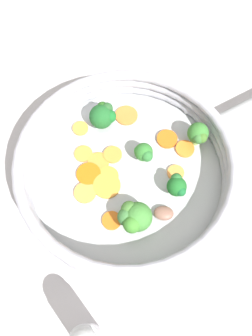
{
  "coord_description": "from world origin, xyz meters",
  "views": [
    {
      "loc": [
        -0.19,
        -0.15,
        0.54
      ],
      "look_at": [
        0.0,
        0.0,
        0.03
      ],
      "focal_mm": 35.0,
      "sensor_mm": 36.0,
      "label": 1
    }
  ],
  "objects": [
    {
      "name": "skillet_rivet_right",
      "position": [
        0.17,
        -0.01,
        0.02
      ],
      "size": [
        0.01,
        0.01,
        0.01
      ],
      "primitive_type": "sphere",
      "color": "#B5B1B8",
      "rests_on": "skillet"
    },
    {
      "name": "broccoli_floret_0",
      "position": [
        -0.06,
        -0.07,
        0.04
      ],
      "size": [
        0.05,
        0.05,
        0.05
      ],
      "color": "#8CAE5B",
      "rests_on": "skillet"
    },
    {
      "name": "broccoli_floret_3",
      "position": [
        0.05,
        0.09,
        0.04
      ],
      "size": [
        0.05,
        0.05,
        0.05
      ],
      "color": "#709859",
      "rests_on": "skillet"
    },
    {
      "name": "carrot_slice_0",
      "position": [
        -0.04,
        0.01,
        0.02
      ],
      "size": [
        0.06,
        0.06,
        0.0
      ],
      "primitive_type": "cylinder",
      "rotation": [
        0.0,
        0.0,
        3.59
      ],
      "color": "#F49A35",
      "rests_on": "skillet"
    },
    {
      "name": "ground_plane",
      "position": [
        0.0,
        0.0,
        0.0
      ],
      "size": [
        4.0,
        4.0,
        0.0
      ],
      "primitive_type": "plane",
      "color": "#BBB5B8"
    },
    {
      "name": "carrot_slice_4",
      "position": [
        -0.04,
        0.05,
        0.02
      ],
      "size": [
        0.05,
        0.05,
        0.0
      ],
      "primitive_type": "cylinder",
      "rotation": [
        0.0,
        0.0,
        6.09
      ],
      "color": "orange",
      "rests_on": "skillet"
    },
    {
      "name": "skillet",
      "position": [
        0.0,
        0.0,
        0.01
      ],
      "size": [
        0.35,
        0.35,
        0.02
      ],
      "primitive_type": "cylinder",
      "color": "#B2B5B7",
      "rests_on": "ground_plane"
    },
    {
      "name": "broccoli_floret_2",
      "position": [
        0.02,
        -0.09,
        0.04
      ],
      "size": [
        0.04,
        0.04,
        0.04
      ],
      "color": "#7FA859",
      "rests_on": "skillet"
    },
    {
      "name": "skillet_rivet_left",
      "position": [
        0.13,
        -0.11,
        0.02
      ],
      "size": [
        0.01,
        0.01,
        0.01
      ],
      "primitive_type": "sphere",
      "color": "#B2B4B6",
      "rests_on": "skillet"
    },
    {
      "name": "carrot_slice_11",
      "position": [
        -0.07,
        0.03,
        0.02
      ],
      "size": [
        0.05,
        0.05,
        0.0
      ],
      "primitive_type": "cylinder",
      "rotation": [
        0.0,
        0.0,
        0.47
      ],
      "color": "#F99742",
      "rests_on": "skillet"
    },
    {
      "name": "carrot_slice_8",
      "position": [
        -0.03,
        0.02,
        0.02
      ],
      "size": [
        0.05,
        0.05,
        0.0
      ],
      "primitive_type": "cylinder",
      "rotation": [
        0.0,
        0.0,
        0.83
      ],
      "color": "orange",
      "rests_on": "skillet"
    },
    {
      "name": "carrot_slice_3",
      "position": [
        0.02,
        0.12,
        0.02
      ],
      "size": [
        0.03,
        0.03,
        0.01
      ],
      "primitive_type": "cylinder",
      "rotation": [
        0.0,
        0.0,
        1.43
      ],
      "color": "orange",
      "rests_on": "skillet"
    },
    {
      "name": "carrot_slice_6",
      "position": [
        0.1,
        -0.02,
        0.02
      ],
      "size": [
        0.04,
        0.04,
        0.01
      ],
      "primitive_type": "cylinder",
      "rotation": [
        0.0,
        0.0,
        1.4
      ],
      "color": "orange",
      "rests_on": "skillet"
    },
    {
      "name": "broccoli_floret_1",
      "position": [
        0.04,
        -0.01,
        0.04
      ],
      "size": [
        0.03,
        0.04,
        0.04
      ],
      "color": "#87AD5B",
      "rests_on": "skillet"
    },
    {
      "name": "carrot_slice_1",
      "position": [
        -0.08,
        -0.04,
        0.02
      ],
      "size": [
        0.04,
        0.04,
        0.0
      ],
      "primitive_type": "cylinder",
      "rotation": [
        0.0,
        0.0,
        0.59
      ],
      "color": "orange",
      "rests_on": "skillet"
    },
    {
      "name": "carrot_slice_2",
      "position": [
        -0.02,
        0.05,
        0.02
      ],
      "size": [
        0.05,
        0.05,
        0.0
      ],
      "primitive_type": "cylinder",
      "rotation": [
        0.0,
        0.0,
        1.79
      ],
      "color": "orange",
      "rests_on": "skillet"
    },
    {
      "name": "carrot_slice_7",
      "position": [
        0.1,
        -0.06,
        0.02
      ],
      "size": [
        0.05,
        0.05,
        0.01
      ],
      "primitive_type": "cylinder",
      "rotation": [
        0.0,
        0.0,
        5.79
      ],
      "color": "orange",
      "rests_on": "skillet"
    },
    {
      "name": "carrot_slice_10",
      "position": [
        0.01,
        0.04,
        0.02
      ],
      "size": [
        0.05,
        0.05,
        0.0
      ],
      "primitive_type": "cylinder",
      "rotation": [
        0.0,
        0.0,
        4.15
      ],
      "color": "orange",
      "rests_on": "skillet"
    },
    {
      "name": "carrot_slice_9",
      "position": [
        -0.02,
        0.08,
        0.02
      ],
      "size": [
        0.05,
        0.05,
        0.0
      ],
      "primitive_type": "cylinder",
      "rotation": [
        0.0,
        0.0,
        2.31
      ],
      "color": "orange",
      "rests_on": "skillet"
    },
    {
      "name": "broccoli_floret_4",
      "position": [
        0.12,
        -0.06,
        0.05
      ],
      "size": [
        0.04,
        0.04,
        0.05
      ],
      "color": "#88B35F",
      "rests_on": "skillet"
    },
    {
      "name": "carrot_slice_5",
      "position": [
        0.09,
        0.07,
        0.02
      ],
      "size": [
        0.05,
        0.05,
        0.0
      ],
      "primitive_type": "cylinder",
      "rotation": [
        0.0,
        0.0,
        3.2
      ],
      "color": "orange",
      "rests_on": "skillet"
    },
    {
      "name": "mushroom_piece_0",
      "position": [
        -0.02,
        -0.1,
        0.02
      ],
      "size": [
        0.04,
        0.04,
        0.01
      ],
      "primitive_type": "ellipsoid",
      "rotation": [
        0.0,
        0.0,
        2.19
      ],
      "color": "#855C4C",
      "rests_on": "skillet"
    },
    {
      "name": "carrot_slice_12",
      "position": [
        0.05,
        -0.07,
        0.02
      ],
      "size": [
        0.04,
        0.04,
        0.0
      ],
      "primitive_type": "cylinder",
      "rotation": [
        0.0,
        0.0,
        3.69
      ],
      "color": "#F9903E",
      "rests_on": "skillet"
    },
    {
      "name": "skillet_rim_wall",
      "position": [
        0.0,
        0.0,
        0.04
      ],
      "size": [
        0.37,
        0.37,
        0.06
      ],
      "color": "#AFAFBD",
      "rests_on": "skillet"
    }
  ]
}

